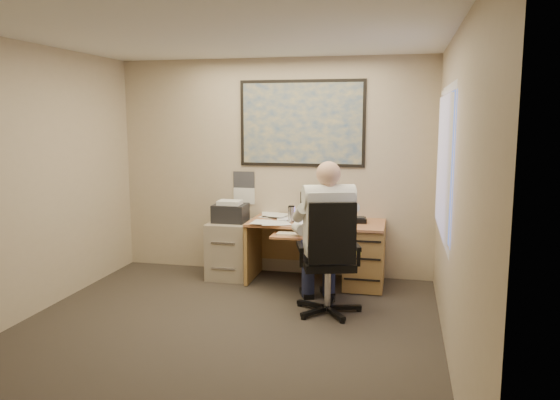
% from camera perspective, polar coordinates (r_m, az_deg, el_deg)
% --- Properties ---
extents(room_shell, '(4.00, 4.50, 2.70)m').
position_cam_1_polar(room_shell, '(4.74, -7.00, 0.98)').
color(room_shell, '#332D27').
rests_on(room_shell, ground).
extents(desk, '(1.60, 0.97, 1.07)m').
position_cam_1_polar(desk, '(6.53, 6.67, -5.00)').
color(desk, '#BB7A50').
rests_on(desk, ground).
extents(world_map, '(1.56, 0.03, 1.06)m').
position_cam_1_polar(world_map, '(6.76, 2.29, 8.00)').
color(world_map, '#1E4C93').
rests_on(world_map, room_shell).
extents(wall_calendar, '(0.28, 0.01, 0.42)m').
position_cam_1_polar(wall_calendar, '(7.00, -3.79, 1.28)').
color(wall_calendar, white).
rests_on(wall_calendar, room_shell).
extents(window_blinds, '(0.06, 1.40, 1.30)m').
position_cam_1_polar(window_blinds, '(5.25, 16.86, 3.62)').
color(window_blinds, '#ECE6CC').
rests_on(window_blinds, room_shell).
extents(filing_cabinet, '(0.50, 0.60, 0.97)m').
position_cam_1_polar(filing_cabinet, '(6.84, -5.16, -4.60)').
color(filing_cabinet, '#A89B88').
rests_on(filing_cabinet, ground).
extents(office_chair, '(0.87, 0.87, 1.18)m').
position_cam_1_polar(office_chair, '(5.57, 4.78, -8.42)').
color(office_chair, black).
rests_on(office_chair, ground).
extents(person, '(0.95, 1.11, 1.55)m').
position_cam_1_polar(person, '(5.54, 5.11, -3.94)').
color(person, white).
rests_on(person, office_chair).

